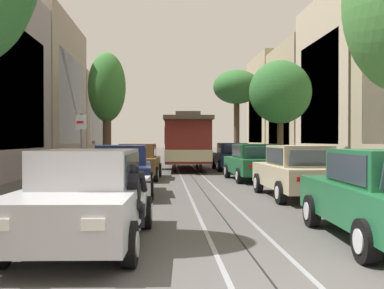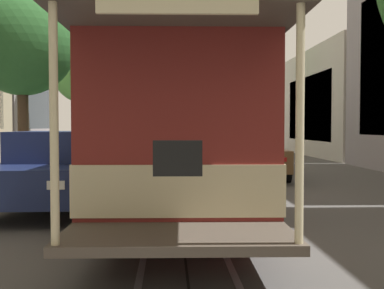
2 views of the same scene
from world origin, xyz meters
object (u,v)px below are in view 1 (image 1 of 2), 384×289
object	(u,v)px
parked_car_brown_mid_left	(138,161)
pedestrian_on_left_pavement	(94,153)
street_tree_kerb_right_second	(280,93)
parked_car_silver_near_left	(87,197)
street_tree_kerb_left_second	(107,90)
motorcycle_with_rider	(131,208)
parked_car_beige_second_right	(297,171)
parked_car_navy_fourth_right	(232,156)
parked_car_navy_second_left	(122,170)
street_sign_post	(81,143)
cable_car_trolley	(187,141)
street_tree_kerb_right_mid	(237,88)
parked_car_green_mid_right	(253,162)
fire_hydrant	(78,179)

from	to	relation	value
parked_car_brown_mid_left	pedestrian_on_left_pavement	size ratio (longest dim) A/B	2.54
street_tree_kerb_right_second	parked_car_silver_near_left	bearing A→B (deg)	-116.56
street_tree_kerb_left_second	motorcycle_with_rider	size ratio (longest dim) A/B	3.50
parked_car_beige_second_right	parked_car_navy_fourth_right	size ratio (longest dim) A/B	1.00
parked_car_navy_second_left	street_sign_post	bearing A→B (deg)	152.81
cable_car_trolley	street_sign_post	bearing A→B (deg)	-109.86
street_tree_kerb_right_mid	street_tree_kerb_left_second	bearing A→B (deg)	-139.44
parked_car_navy_second_left	parked_car_green_mid_right	distance (m)	6.97
street_tree_kerb_left_second	pedestrian_on_left_pavement	size ratio (longest dim) A/B	4.01
street_tree_kerb_right_second	parked_car_navy_fourth_right	bearing A→B (deg)	114.46
pedestrian_on_left_pavement	street_sign_post	bearing A→B (deg)	-82.98
street_tree_kerb_left_second	fire_hydrant	world-z (taller)	street_tree_kerb_left_second
street_tree_kerb_right_second	street_tree_kerb_right_mid	xyz separation A→B (m)	(-0.05, 12.85, 1.73)
street_sign_post	parked_car_navy_second_left	bearing A→B (deg)	-27.19
motorcycle_with_rider	street_tree_kerb_right_mid	bearing A→B (deg)	77.18
street_tree_kerb_right_second	pedestrian_on_left_pavement	distance (m)	11.39
parked_car_silver_near_left	cable_car_trolley	xyz separation A→B (m)	(2.61, 18.66, 0.86)
parked_car_navy_fourth_right	cable_car_trolley	bearing A→B (deg)	163.73
parked_car_navy_second_left	cable_car_trolley	xyz separation A→B (m)	(2.66, 11.98, 0.86)
parked_car_green_mid_right	motorcycle_with_rider	size ratio (longest dim) A/B	2.22
cable_car_trolley	street_sign_post	size ratio (longest dim) A/B	3.48
motorcycle_with_rider	parked_car_brown_mid_left	bearing A→B (deg)	92.90
street_tree_kerb_right_mid	cable_car_trolley	bearing A→B (deg)	-117.91
parked_car_beige_second_right	street_tree_kerb_left_second	xyz separation A→B (m)	(-7.43, 13.41, 3.95)
street_tree_kerb_left_second	street_tree_kerb_right_second	distance (m)	10.46
parked_car_silver_near_left	motorcycle_with_rider	distance (m)	0.83
parked_car_green_mid_right	parked_car_brown_mid_left	bearing A→B (deg)	167.97
parked_car_brown_mid_left	motorcycle_with_rider	xyz separation A→B (m)	(0.65, -12.76, -0.15)
street_tree_kerb_left_second	motorcycle_with_rider	distance (m)	20.03
parked_car_green_mid_right	motorcycle_with_rider	bearing A→B (deg)	-110.43
parked_car_silver_near_left	street_tree_kerb_left_second	world-z (taller)	street_tree_kerb_left_second
parked_car_silver_near_left	parked_car_green_mid_right	world-z (taller)	same
parked_car_green_mid_right	street_tree_kerb_right_second	bearing A→B (deg)	54.21
parked_car_brown_mid_left	street_tree_kerb_right_second	size ratio (longest dim) A/B	0.78
cable_car_trolley	motorcycle_with_rider	bearing A→B (deg)	-95.58
parked_car_green_mid_right	street_tree_kerb_right_mid	xyz separation A→B (m)	(1.82, 15.45, 5.01)
parked_car_silver_near_left	parked_car_navy_second_left	distance (m)	6.67
parked_car_silver_near_left	parked_car_navy_fourth_right	xyz separation A→B (m)	(5.18, 17.90, 0.00)
parked_car_beige_second_right	pedestrian_on_left_pavement	bearing A→B (deg)	121.89
parked_car_navy_fourth_right	fire_hydrant	size ratio (longest dim) A/B	5.20
street_tree_kerb_right_mid	cable_car_trolley	xyz separation A→B (m)	(-4.32, -8.16, -4.15)
parked_car_silver_near_left	pedestrian_on_left_pavement	xyz separation A→B (m)	(-2.86, 18.78, 0.18)
parked_car_navy_second_left	motorcycle_with_rider	distance (m)	7.05
cable_car_trolley	street_sign_post	distance (m)	11.97
parked_car_navy_fourth_right	motorcycle_with_rider	size ratio (longest dim) A/B	2.20
parked_car_brown_mid_left	street_tree_kerb_right_mid	bearing A→B (deg)	64.62
parked_car_brown_mid_left	street_sign_post	xyz separation A→B (m)	(-1.56, -5.03, 0.84)
parked_car_beige_second_right	parked_car_green_mid_right	distance (m)	5.71
parked_car_beige_second_right	pedestrian_on_left_pavement	distance (m)	15.46
parked_car_brown_mid_left	street_tree_kerb_right_second	xyz separation A→B (m)	(6.87, 1.53, 3.28)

